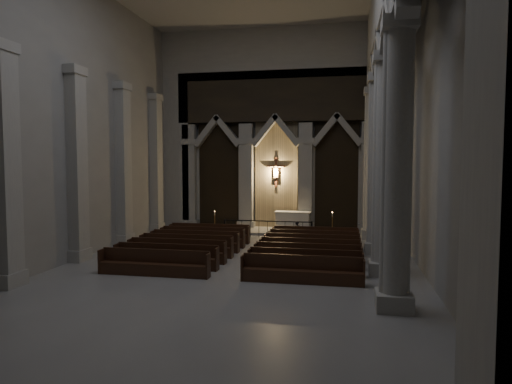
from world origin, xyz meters
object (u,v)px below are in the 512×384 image
at_px(altar_rail, 268,226).
at_px(worshipper, 297,232).
at_px(candle_stand_right, 332,231).
at_px(altar, 293,220).
at_px(candle_stand_left, 215,228).
at_px(pews, 246,251).

bearing_deg(altar_rail, worshipper, -31.88).
xyz_separation_m(altar_rail, candle_stand_right, (3.46, 0.45, -0.24)).
bearing_deg(worshipper, altar, 90.95).
bearing_deg(candle_stand_right, candle_stand_left, -179.29).
xyz_separation_m(candle_stand_right, pews, (-3.46, -5.84, -0.09)).
relative_size(altar, candle_stand_right, 1.47).
bearing_deg(altar_rail, pews, -90.00).
distance_m(candle_stand_right, pews, 6.79).
height_order(candle_stand_left, candle_stand_right, candle_stand_right).
bearing_deg(altar, candle_stand_right, -36.77).
height_order(altar, altar_rail, altar).
relative_size(candle_stand_right, pews, 0.15).
relative_size(candle_stand_left, worshipper, 1.24).
xyz_separation_m(altar, altar_rail, (-1.13, -2.20, -0.05)).
height_order(altar, candle_stand_right, candle_stand_right).
bearing_deg(pews, altar_rail, 90.00).
xyz_separation_m(altar_rail, worshipper, (1.73, -1.08, -0.09)).
height_order(candle_stand_right, pews, candle_stand_right).
bearing_deg(altar_rail, candle_stand_left, 173.13).
bearing_deg(pews, altar, 81.56).
bearing_deg(candle_stand_left, pews, -61.81).
relative_size(altar_rail, pews, 0.51).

